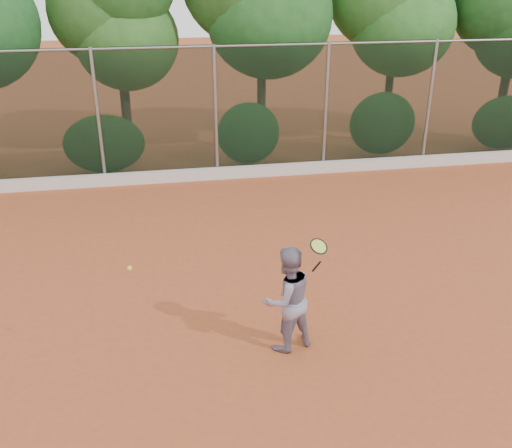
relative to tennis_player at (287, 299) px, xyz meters
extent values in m
plane|color=#A64C27|center=(-0.14, 0.81, -0.83)|extent=(80.00, 80.00, 0.00)
cube|color=silver|center=(-0.14, 7.63, -0.68)|extent=(24.00, 0.20, 0.30)
imported|color=gray|center=(0.00, 0.00, 0.00)|extent=(0.97, 0.86, 1.67)
cube|color=black|center=(-0.14, 7.81, 0.92)|extent=(24.00, 0.01, 3.50)
cylinder|color=gray|center=(-0.14, 7.81, 2.62)|extent=(24.00, 0.06, 0.06)
cylinder|color=gray|center=(-3.14, 7.81, 0.92)|extent=(0.09, 0.09, 3.50)
cylinder|color=gray|center=(-0.14, 7.81, 0.92)|extent=(0.09, 0.09, 3.50)
cylinder|color=gray|center=(2.86, 7.81, 0.92)|extent=(0.09, 0.09, 3.50)
cylinder|color=gray|center=(5.86, 7.81, 0.92)|extent=(0.09, 0.09, 3.50)
cylinder|color=#402918|center=(-2.54, 10.11, 0.37)|extent=(0.28, 0.28, 2.40)
ellipsoid|color=#2B5C1F|center=(-2.34, 10.01, 2.57)|extent=(2.90, 2.40, 2.80)
ellipsoid|color=#25521C|center=(-2.84, 10.31, 3.37)|extent=(3.20, 2.70, 3.10)
cylinder|color=#432E1A|center=(1.46, 9.81, 0.67)|extent=(0.26, 0.26, 3.00)
ellipsoid|color=#2F742C|center=(1.66, 9.71, 3.17)|extent=(3.60, 3.00, 3.50)
cylinder|color=#3A2716|center=(5.56, 10.01, 0.52)|extent=(0.24, 0.24, 2.70)
ellipsoid|color=#286322|center=(5.76, 9.91, 2.87)|extent=(3.20, 2.70, 3.10)
cylinder|color=#482A1B|center=(9.26, 9.61, 0.42)|extent=(0.28, 0.28, 2.50)
ellipsoid|color=#2C6727|center=(8.96, 9.81, 3.47)|extent=(3.30, 2.80, 3.20)
ellipsoid|color=#306125|center=(-3.14, 8.61, 0.02)|extent=(2.20, 1.16, 1.60)
ellipsoid|color=#2D762D|center=(0.86, 8.61, 0.12)|extent=(1.80, 1.04, 1.76)
ellipsoid|color=#2F6C29|center=(4.86, 8.61, 0.22)|extent=(2.00, 1.10, 1.84)
ellipsoid|color=#316526|center=(8.86, 8.61, 0.07)|extent=(2.16, 1.12, 1.64)
cylinder|color=black|center=(0.39, -0.13, 0.58)|extent=(0.10, 0.17, 0.24)
torus|color=black|center=(0.39, -0.19, 0.93)|extent=(0.34, 0.32, 0.17)
cylinder|color=#C4DF41|center=(0.39, -0.19, 0.93)|extent=(0.28, 0.26, 0.13)
sphere|color=#DFEC35|center=(-2.17, -0.44, 0.97)|extent=(0.06, 0.06, 0.06)
camera|label=1|loc=(-1.71, -6.96, 4.48)|focal=40.00mm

